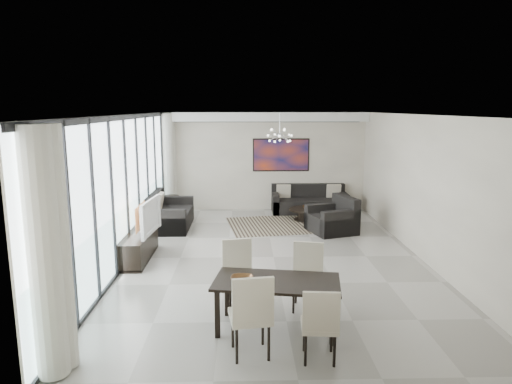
{
  "coord_description": "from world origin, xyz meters",
  "views": [
    {
      "loc": [
        -0.6,
        -8.99,
        3.05
      ],
      "look_at": [
        -0.35,
        0.64,
        1.25
      ],
      "focal_mm": 32.0,
      "sensor_mm": 36.0,
      "label": 1
    }
  ],
  "objects_px": {
    "television": "(145,216)",
    "dining_table": "(277,287)",
    "tv_console": "(138,246)",
    "coffee_table": "(305,214)",
    "sofa_main": "(309,203)"
  },
  "relations": [
    {
      "from": "coffee_table",
      "to": "television",
      "type": "xyz_separation_m",
      "value": [
        -3.67,
        -3.11,
        0.7
      ]
    },
    {
      "from": "sofa_main",
      "to": "dining_table",
      "type": "height_order",
      "value": "sofa_main"
    },
    {
      "from": "tv_console",
      "to": "dining_table",
      "type": "relative_size",
      "value": 0.94
    },
    {
      "from": "dining_table",
      "to": "tv_console",
      "type": "bearing_deg",
      "value": 130.3
    },
    {
      "from": "television",
      "to": "dining_table",
      "type": "bearing_deg",
      "value": -136.27
    },
    {
      "from": "coffee_table",
      "to": "tv_console",
      "type": "height_order",
      "value": "tv_console"
    },
    {
      "from": "coffee_table",
      "to": "dining_table",
      "type": "bearing_deg",
      "value": -101.28
    },
    {
      "from": "tv_console",
      "to": "television",
      "type": "bearing_deg",
      "value": 4.33
    },
    {
      "from": "sofa_main",
      "to": "dining_table",
      "type": "bearing_deg",
      "value": -101.63
    },
    {
      "from": "dining_table",
      "to": "coffee_table",
      "type": "bearing_deg",
      "value": 78.72
    },
    {
      "from": "television",
      "to": "dining_table",
      "type": "relative_size",
      "value": 0.66
    },
    {
      "from": "coffee_table",
      "to": "sofa_main",
      "type": "bearing_deg",
      "value": 76.2
    },
    {
      "from": "television",
      "to": "dining_table",
      "type": "height_order",
      "value": "television"
    },
    {
      "from": "coffee_table",
      "to": "dining_table",
      "type": "distance_m",
      "value": 6.32
    },
    {
      "from": "coffee_table",
      "to": "tv_console",
      "type": "bearing_deg",
      "value": -140.81
    }
  ]
}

